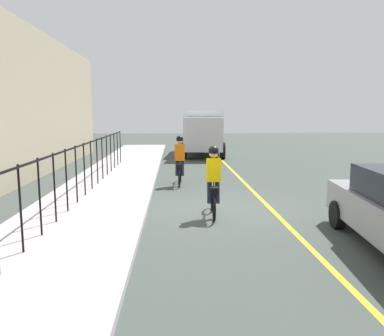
{
  "coord_description": "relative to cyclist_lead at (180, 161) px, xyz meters",
  "views": [
    {
      "loc": [
        -9.99,
        1.06,
        2.64
      ],
      "look_at": [
        1.24,
        0.54,
        1.0
      ],
      "focal_mm": 35.37,
      "sensor_mm": 36.0,
      "label": 1
    }
  ],
  "objects": [
    {
      "name": "lane_line_centre",
      "position": [
        -3.77,
        -2.47,
        -0.91
      ],
      "size": [
        36.0,
        0.12,
        0.01
      ],
      "primitive_type": "cube",
      "color": "yellow",
      "rests_on": "ground"
    },
    {
      "name": "cyclist_lead",
      "position": [
        0.0,
        0.0,
        0.0
      ],
      "size": [
        1.71,
        0.38,
        1.83
      ],
      "rotation": [
        0.0,
        0.0,
        -0.05
      ],
      "color": "black",
      "rests_on": "ground"
    },
    {
      "name": "box_truck_background",
      "position": [
        10.55,
        -1.69,
        0.64
      ],
      "size": [
        6.88,
        2.99,
        2.78
      ],
      "rotation": [
        0.0,
        0.0,
        3.06
      ],
      "color": "silver",
      "rests_on": "ground"
    },
    {
      "name": "cyclist_follow",
      "position": [
        -4.32,
        -0.8,
        0.0
      ],
      "size": [
        1.71,
        0.38,
        1.83
      ],
      "rotation": [
        0.0,
        0.0,
        -0.05
      ],
      "color": "black",
      "rests_on": "ground"
    },
    {
      "name": "ground_plane",
      "position": [
        -3.77,
        -0.87,
        -0.91
      ],
      "size": [
        80.0,
        80.0,
        0.0
      ],
      "primitive_type": "plane",
      "color": "#3D4540"
    },
    {
      "name": "iron_fence",
      "position": [
        -2.77,
        2.93,
        0.31
      ],
      "size": [
        16.36,
        0.04,
        1.6
      ],
      "color": "black",
      "rests_on": "sidewalk"
    },
    {
      "name": "sidewalk",
      "position": [
        -3.77,
        2.53,
        -0.84
      ],
      "size": [
        40.0,
        3.2,
        0.15
      ],
      "primitive_type": "cube",
      "color": "#A79FA7",
      "rests_on": "ground"
    }
  ]
}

